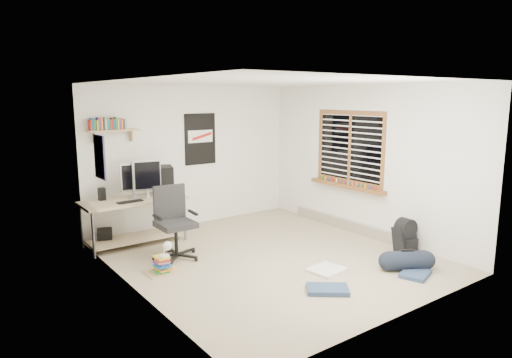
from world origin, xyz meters
TOP-DOWN VIEW (x-y plane):
  - floor at (0.00, 0.00)m, footprint 4.00×4.50m
  - ceiling at (0.00, 0.00)m, footprint 4.00×4.50m
  - back_wall at (0.00, 2.25)m, footprint 4.00×0.01m
  - left_wall at (-2.00, 0.00)m, footprint 0.01×4.50m
  - right_wall at (2.00, 0.00)m, footprint 0.01×4.50m
  - desk at (-1.33, 1.74)m, footprint 1.69×1.01m
  - monitor_left at (-1.30, 1.81)m, footprint 0.41×0.14m
  - monitor_right at (-1.11, 1.72)m, footprint 0.45×0.18m
  - pc_tower at (-0.69, 1.91)m, footprint 0.33×0.47m
  - keyboard at (-1.45, 1.58)m, footprint 0.39×0.15m
  - speaker_left at (-1.75, 1.97)m, footprint 0.10×0.10m
  - speaker_right at (-0.86, 1.51)m, footprint 0.10×0.10m
  - office_chair at (-1.10, 0.76)m, footprint 0.75×0.75m
  - wall_shelf at (-1.45, 2.14)m, footprint 0.80×0.22m
  - poster_back_wall at (0.15, 2.23)m, footprint 0.62×0.03m
  - poster_left_wall at (-1.99, 1.20)m, footprint 0.02×0.42m
  - window at (1.95, 0.30)m, footprint 0.10×1.50m
  - baseboard_heater at (1.96, 0.30)m, footprint 0.08×2.50m
  - backpack at (1.75, -1.05)m, footprint 0.34×0.29m
  - duffel_bag at (1.19, -1.49)m, footprint 0.37×0.37m
  - tshirt at (0.29, -0.88)m, footprint 0.50×0.44m
  - jeans_a at (-0.16, -1.35)m, footprint 0.58×0.55m
  - jeans_b at (1.12, -1.68)m, footprint 0.51×0.44m
  - book_stack at (-1.49, 0.38)m, footprint 0.42×0.34m
  - desk_lamp at (-1.47, 0.36)m, footprint 0.18×0.24m
  - subwoofer at (-1.75, 1.95)m, footprint 0.28×0.28m

SIDE VIEW (x-z plane):
  - floor at x=0.00m, z-range -0.01..0.00m
  - tshirt at x=0.29m, z-range 0.00..0.04m
  - jeans_b at x=1.12m, z-range 0.00..0.05m
  - jeans_a at x=-0.16m, z-range 0.00..0.06m
  - baseboard_heater at x=1.96m, z-range 0.00..0.18m
  - duffel_bag at x=1.19m, z-range -0.12..0.40m
  - subwoofer at x=-1.75m, z-range 0.02..0.26m
  - book_stack at x=-1.49m, z-range 0.01..0.29m
  - backpack at x=1.75m, z-range -0.01..0.41m
  - desk at x=-1.33m, z-range 0.00..0.73m
  - desk_lamp at x=-1.47m, z-range 0.27..0.49m
  - office_chair at x=-1.10m, z-range -0.04..1.02m
  - keyboard at x=-1.45m, z-range 0.72..0.74m
  - speaker_right at x=-0.86m, z-range 0.72..0.88m
  - speaker_left at x=-1.75m, z-range 0.72..0.92m
  - monitor_left at x=-1.30m, z-range 0.72..1.16m
  - pc_tower at x=-0.69m, z-range 0.72..1.17m
  - monitor_right at x=-1.11m, z-range 0.72..1.21m
  - back_wall at x=0.00m, z-range 0.00..2.50m
  - left_wall at x=-2.00m, z-range 0.00..2.50m
  - right_wall at x=2.00m, z-range 0.00..2.50m
  - window at x=1.95m, z-range 0.82..2.08m
  - poster_left_wall at x=-1.99m, z-range 1.20..1.80m
  - poster_back_wall at x=0.15m, z-range 1.09..2.01m
  - wall_shelf at x=-1.45m, z-range 1.66..1.90m
  - ceiling at x=0.00m, z-range 2.50..2.51m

